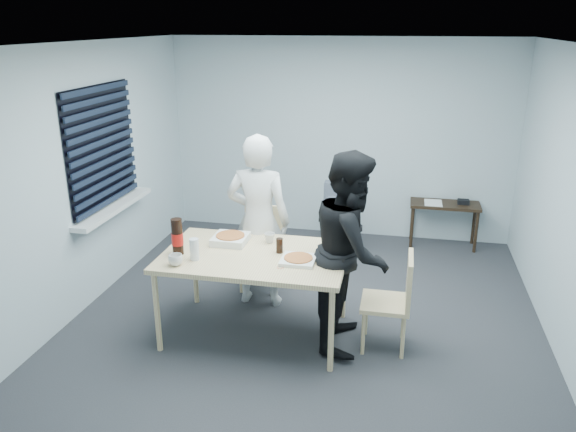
% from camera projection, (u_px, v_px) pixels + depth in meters
% --- Properties ---
extents(room, '(5.00, 5.00, 5.00)m').
position_uv_depth(room, '(105.00, 157.00, 5.82)').
color(room, '#2E2E33').
rests_on(room, ground).
extents(dining_table, '(1.65, 1.04, 0.80)m').
position_uv_depth(dining_table, '(255.00, 260.00, 5.04)').
color(dining_table, beige).
rests_on(dining_table, ground).
extents(chair_far, '(0.42, 0.42, 0.89)m').
position_uv_depth(chair_far, '(262.00, 241.00, 6.10)').
color(chair_far, beige).
rests_on(chair_far, ground).
extents(chair_right, '(0.42, 0.42, 0.89)m').
position_uv_depth(chair_right, '(396.00, 296.00, 4.89)').
color(chair_right, beige).
rests_on(chair_right, ground).
extents(person_white, '(0.65, 0.42, 1.77)m').
position_uv_depth(person_white, '(259.00, 221.00, 5.60)').
color(person_white, silver).
rests_on(person_white, ground).
extents(person_black, '(0.47, 0.86, 1.77)m').
position_uv_depth(person_black, '(351.00, 250.00, 4.89)').
color(person_black, black).
rests_on(person_black, ground).
extents(side_table, '(0.87, 0.39, 0.58)m').
position_uv_depth(side_table, '(445.00, 209.00, 7.17)').
color(side_table, black).
rests_on(side_table, ground).
extents(stool, '(0.38, 0.38, 0.53)m').
position_uv_depth(stool, '(336.00, 223.00, 6.93)').
color(stool, black).
rests_on(stool, ground).
extents(backpack, '(0.30, 0.22, 0.42)m').
position_uv_depth(backpack, '(336.00, 199.00, 6.81)').
color(backpack, slate).
rests_on(backpack, stool).
extents(pizza_box_a, '(0.32, 0.32, 0.08)m').
position_uv_depth(pizza_box_a, '(230.00, 239.00, 5.27)').
color(pizza_box_a, white).
rests_on(pizza_box_a, dining_table).
extents(pizza_box_b, '(0.29, 0.29, 0.04)m').
position_uv_depth(pizza_box_b, '(298.00, 259.00, 4.86)').
color(pizza_box_b, white).
rests_on(pizza_box_b, dining_table).
extents(mug_a, '(0.17, 0.17, 0.10)m').
position_uv_depth(mug_a, '(176.00, 260.00, 4.78)').
color(mug_a, silver).
rests_on(mug_a, dining_table).
extents(mug_b, '(0.10, 0.10, 0.09)m').
position_uv_depth(mug_b, '(270.00, 238.00, 5.27)').
color(mug_b, silver).
rests_on(mug_b, dining_table).
extents(cola_glass, '(0.08, 0.08, 0.14)m').
position_uv_depth(cola_glass, '(280.00, 246.00, 5.03)').
color(cola_glass, black).
rests_on(cola_glass, dining_table).
extents(soda_bottle, '(0.10, 0.10, 0.33)m').
position_uv_depth(soda_bottle, '(177.00, 237.00, 4.98)').
color(soda_bottle, black).
rests_on(soda_bottle, dining_table).
extents(plastic_cups, '(0.11, 0.11, 0.19)m').
position_uv_depth(plastic_cups, '(194.00, 249.00, 4.88)').
color(plastic_cups, silver).
rests_on(plastic_cups, dining_table).
extents(rubber_band, '(0.06, 0.06, 0.00)m').
position_uv_depth(rubber_band, '(280.00, 268.00, 4.75)').
color(rubber_band, red).
rests_on(rubber_band, dining_table).
extents(papers, '(0.23, 0.31, 0.00)m').
position_uv_depth(papers, '(433.00, 203.00, 7.16)').
color(papers, white).
rests_on(papers, side_table).
extents(black_box, '(0.14, 0.10, 0.06)m').
position_uv_depth(black_box, '(463.00, 202.00, 7.10)').
color(black_box, black).
rests_on(black_box, side_table).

